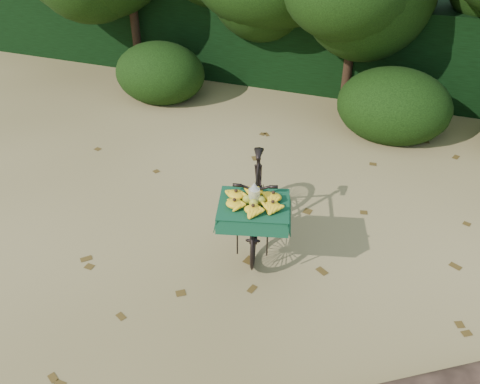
% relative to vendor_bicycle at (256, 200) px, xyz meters
% --- Properties ---
extents(ground, '(80.00, 80.00, 0.00)m').
position_rel_vendor_bicycle_xyz_m(ground, '(-0.18, -0.74, -0.57)').
color(ground, tan).
rests_on(ground, ground).
extents(vendor_bicycle, '(1.11, 1.95, 1.11)m').
position_rel_vendor_bicycle_xyz_m(vendor_bicycle, '(0.00, 0.00, 0.00)').
color(vendor_bicycle, black).
rests_on(vendor_bicycle, ground).
extents(hedge_backdrop, '(26.00, 1.80, 1.80)m').
position_rel_vendor_bicycle_xyz_m(hedge_backdrop, '(-0.18, 5.56, 0.33)').
color(hedge_backdrop, black).
rests_on(hedge_backdrop, ground).
extents(bush_clumps, '(8.80, 1.70, 0.90)m').
position_rel_vendor_bicycle_xyz_m(bush_clumps, '(0.32, 3.56, -0.12)').
color(bush_clumps, black).
rests_on(bush_clumps, ground).
extents(leaf_litter, '(7.00, 7.30, 0.01)m').
position_rel_vendor_bicycle_xyz_m(leaf_litter, '(-0.18, -0.09, -0.56)').
color(leaf_litter, '#4F3815').
rests_on(leaf_litter, ground).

